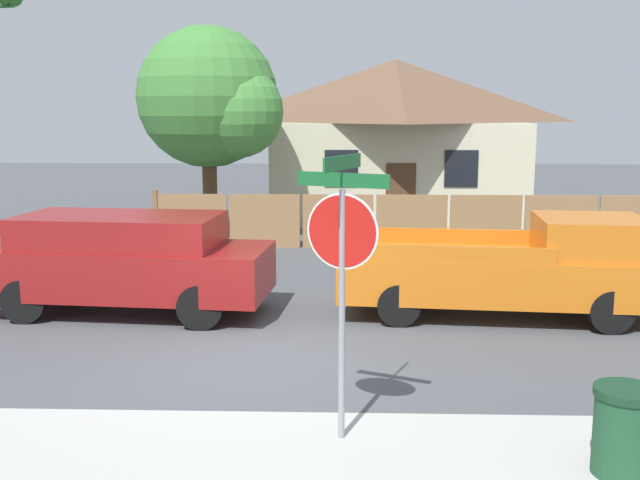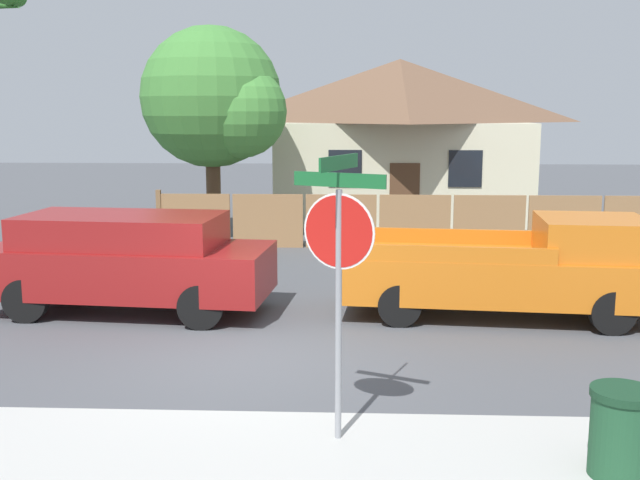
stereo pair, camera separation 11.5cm
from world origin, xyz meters
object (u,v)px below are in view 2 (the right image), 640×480
orange_pickup (515,269)px  oak_tree (217,101)px  red_suv (128,259)px  stop_sign (339,249)px  house (399,135)px  trash_bin (621,432)px

orange_pickup → oak_tree: bearing=135.8°
red_suv → orange_pickup: 6.79m
oak_tree → red_suv: (-0.32, -7.54, -2.85)m
red_suv → stop_sign: bearing=-47.7°
red_suv → oak_tree: bearing=92.8°
house → trash_bin: size_ratio=9.60×
oak_tree → house: bearing=45.7°
house → oak_tree: size_ratio=1.48×
trash_bin → orange_pickup: bearing=88.1°
orange_pickup → stop_sign: (-2.97, -5.03, 1.26)m
orange_pickup → red_suv: bearing=-175.0°
red_suv → trash_bin: (6.60, -5.80, -0.51)m
house → red_suv: bearing=-113.3°
house → red_suv: 14.15m
orange_pickup → trash_bin: size_ratio=6.30×
red_suv → trash_bin: 8.81m
oak_tree → red_suv: size_ratio=1.14×
red_suv → stop_sign: 6.44m
oak_tree → stop_sign: (3.50, -12.60, -1.69)m
oak_tree → stop_sign: bearing=-74.5°
oak_tree → trash_bin: size_ratio=6.48×
house → red_suv: (-5.54, -12.90, -1.75)m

